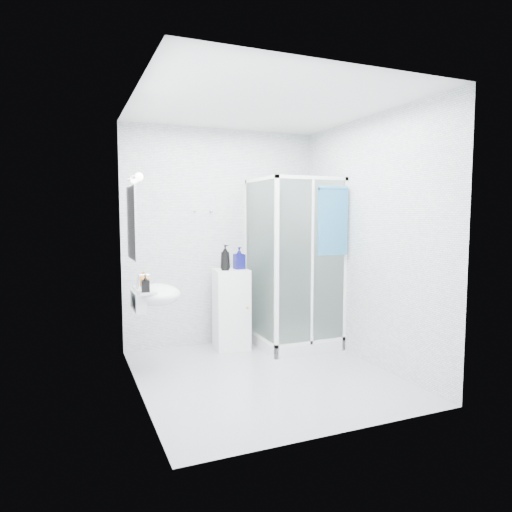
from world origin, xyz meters
name	(u,v)px	position (x,y,z in m)	size (l,w,h in m)	color
room	(265,244)	(0.00, 0.00, 1.30)	(2.40, 2.60, 2.60)	white
shower_enclosure	(291,310)	(0.67, 0.77, 0.45)	(0.90, 0.95, 2.00)	white
wall_basin	(154,295)	(-0.99, 0.45, 0.80)	(0.46, 0.56, 0.35)	white
mirror	(132,223)	(-1.19, 0.45, 1.50)	(0.02, 0.60, 0.70)	white
vanity_lights	(136,178)	(-1.14, 0.45, 1.92)	(0.10, 0.40, 0.08)	silver
wall_hooks	(203,211)	(-0.25, 1.26, 1.62)	(0.23, 0.06, 0.03)	silver
storage_cabinet	(231,309)	(0.01, 1.00, 0.47)	(0.42, 0.43, 0.94)	white
hand_towel	(333,219)	(0.98, 0.36, 1.53)	(0.36, 0.05, 0.77)	teal
shampoo_bottle_a	(225,258)	(-0.08, 0.95, 1.09)	(0.11, 0.11, 0.29)	black
shampoo_bottle_b	(239,258)	(0.11, 1.01, 1.07)	(0.12, 0.12, 0.26)	#0E0E57
soap_dispenser_orange	(144,279)	(-1.06, 0.58, 0.94)	(0.12, 0.12, 0.15)	#C46117
soap_dispenser_black	(145,283)	(-1.10, 0.26, 0.94)	(0.07, 0.08, 0.16)	black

